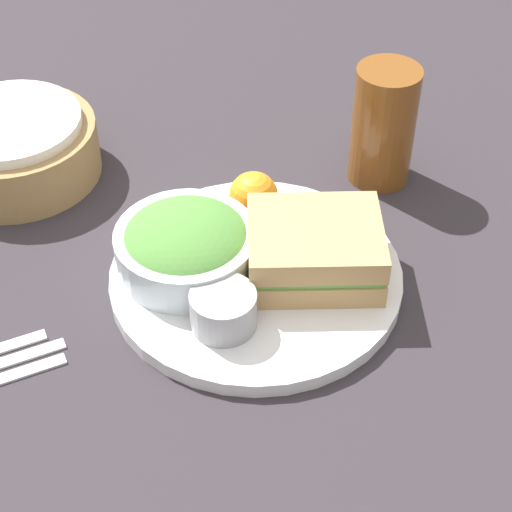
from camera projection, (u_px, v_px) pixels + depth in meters
ground_plane at (256, 282)px, 0.84m from camera, size 4.00×4.00×0.00m
plate at (256, 277)px, 0.84m from camera, size 0.29×0.29×0.02m
sandwich at (315, 249)px, 0.82m from camera, size 0.16×0.14×0.05m
salad_bowl at (186, 245)px, 0.82m from camera, size 0.14×0.14×0.06m
dressing_cup at (223, 310)px, 0.77m from camera, size 0.06×0.06×0.04m
orange_wedge at (254, 196)px, 0.88m from camera, size 0.05×0.05×0.05m
drink_glass at (383, 125)px, 0.92m from camera, size 0.07×0.07×0.14m
bread_basket at (14, 147)px, 0.95m from camera, size 0.19×0.19×0.07m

